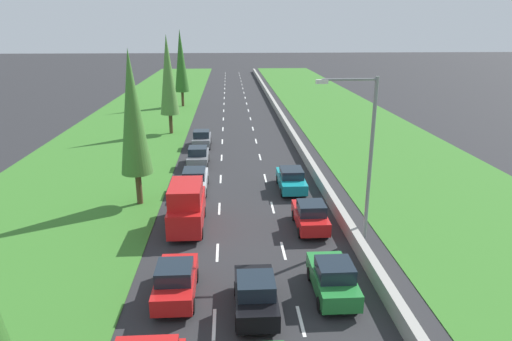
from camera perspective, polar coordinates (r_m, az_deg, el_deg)
ground_plane at (r=61.39m, az=-2.50°, el=7.11°), size 300.00×300.00×0.00m
grass_verge_left at (r=62.47m, az=-14.26°, el=6.78°), size 14.00×140.00×0.04m
grass_verge_right at (r=63.26m, az=10.71°, el=7.15°), size 14.00×140.00×0.04m
median_barrier at (r=61.67m, az=2.85°, el=7.55°), size 0.44×120.00×0.85m
lane_markings at (r=61.38m, az=-2.50°, el=7.11°), size 3.64×116.00×0.01m
red_hatchback_left_lane at (r=20.39m, az=-10.15°, el=-13.61°), size 1.74×3.90×1.72m
green_hatchback_right_lane at (r=20.55m, az=9.73°, el=-13.32°), size 1.74×3.90×1.72m
red_van_left_lane_third at (r=26.56m, az=-8.78°, el=-4.47°), size 1.96×4.90×2.82m
silver_sedan_left_lane at (r=32.70m, az=-7.79°, el=-1.21°), size 1.82×4.50×1.64m
grey_hatchback_left_lane at (r=38.52m, az=-7.35°, el=1.78°), size 1.74×3.90×1.72m
red_hatchback_right_lane at (r=26.56m, az=6.91°, el=-5.70°), size 1.74×3.90×1.72m
grey_hatchback_left_lane_sixth at (r=44.64m, az=-6.90°, el=4.02°), size 1.74×3.90×1.72m
black_hatchback_centre_lane at (r=19.22m, az=-0.05°, el=-15.44°), size 1.74×3.90×1.72m
teal_sedan_right_lane at (r=32.67m, az=4.48°, el=-1.11°), size 1.82×4.50×1.64m
poplar_tree_second at (r=29.64m, az=-15.37°, el=6.99°), size 2.05×2.05×10.17m
poplar_tree_third at (r=50.12m, az=-11.10°, el=11.77°), size 2.07×2.07×10.68m
poplar_tree_fourth at (r=67.96m, az=-9.52°, el=13.53°), size 2.08×2.08×11.08m
street_light_mast at (r=24.34m, az=13.66°, el=2.68°), size 3.20×0.28×9.00m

